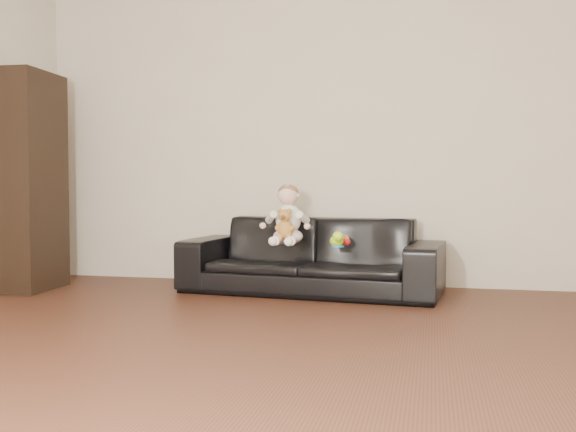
% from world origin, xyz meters
% --- Properties ---
extents(floor, '(5.50, 5.50, 0.00)m').
position_xyz_m(floor, '(0.00, 0.00, 0.00)').
color(floor, '#442418').
rests_on(floor, ground).
extents(wall_back, '(5.00, 0.00, 5.00)m').
position_xyz_m(wall_back, '(0.00, 2.75, 1.30)').
color(wall_back, beige).
rests_on(wall_back, ground).
extents(sofa, '(2.07, 0.99, 0.58)m').
position_xyz_m(sofa, '(0.02, 2.25, 0.29)').
color(sofa, black).
rests_on(sofa, floor).
extents(cabinet, '(0.47, 0.62, 1.74)m').
position_xyz_m(cabinet, '(-2.26, 1.90, 0.87)').
color(cabinet, black).
rests_on(cabinet, floor).
extents(shelf_item, '(0.19, 0.26, 0.28)m').
position_xyz_m(shelf_item, '(-2.24, 1.90, 1.26)').
color(shelf_item, silver).
rests_on(shelf_item, cabinet).
extents(baby, '(0.33, 0.40, 0.46)m').
position_xyz_m(baby, '(-0.15, 2.14, 0.59)').
color(baby, '#FBD4D7').
rests_on(baby, sofa).
extents(teddy_bear, '(0.15, 0.15, 0.23)m').
position_xyz_m(teddy_bear, '(-0.14, 2.00, 0.55)').
color(teddy_bear, '#AB7530').
rests_on(teddy_bear, sofa).
extents(toy_green, '(0.11, 0.13, 0.09)m').
position_xyz_m(toy_green, '(0.25, 2.04, 0.43)').
color(toy_green, '#ADE81B').
rests_on(toy_green, sofa).
extents(toy_rattle, '(0.07, 0.07, 0.06)m').
position_xyz_m(toy_rattle, '(0.31, 2.13, 0.42)').
color(toy_rattle, red).
rests_on(toy_rattle, sofa).
extents(toy_blue_disc, '(0.12, 0.12, 0.01)m').
position_xyz_m(toy_blue_disc, '(0.26, 2.02, 0.39)').
color(toy_blue_disc, '#187AC5').
rests_on(toy_blue_disc, sofa).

